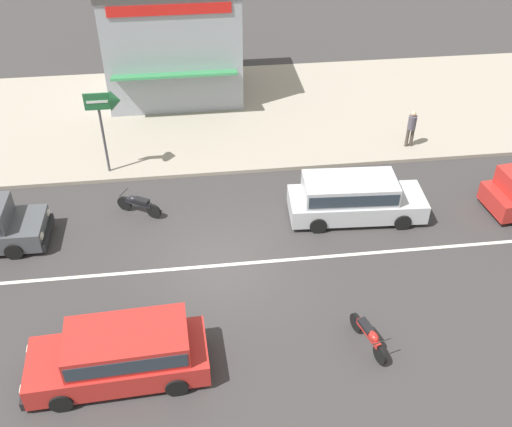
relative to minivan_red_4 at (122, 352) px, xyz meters
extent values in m
plane|color=#383535|center=(2.87, 3.97, -0.85)|extent=(160.00, 160.00, 0.00)
cube|color=silver|center=(2.87, 3.97, -0.84)|extent=(50.40, 0.14, 0.01)
cube|color=#9E9384|center=(2.87, 14.27, -0.77)|extent=(68.00, 10.00, 0.15)
cylinder|color=black|center=(13.37, 6.44, -0.55)|extent=(0.62, 0.28, 0.60)
cube|color=black|center=(-2.90, 6.02, -0.54)|extent=(0.14, 1.78, 0.28)
cube|color=white|center=(-2.92, 6.66, -0.18)|extent=(0.08, 0.24, 0.14)
cube|color=white|center=(-2.93, 5.39, -0.18)|extent=(0.08, 0.24, 0.14)
cylinder|color=black|center=(-3.84, 6.90, -0.55)|extent=(0.60, 0.23, 0.60)
cylinder|color=black|center=(-3.86, 5.17, -0.55)|extent=(0.60, 0.23, 0.60)
cube|color=red|center=(-0.13, -0.01, -0.33)|extent=(4.74, 2.05, 0.70)
cube|color=red|center=(0.16, 0.01, 0.37)|extent=(3.22, 1.80, 0.70)
cube|color=#28333D|center=(0.16, 0.01, 0.37)|extent=(3.10, 1.83, 0.45)
cube|color=black|center=(-2.51, -0.11, -0.54)|extent=(0.20, 1.81, 0.28)
cube|color=white|center=(-2.45, -0.75, -0.18)|extent=(0.09, 0.24, 0.14)
cube|color=white|center=(-2.51, 0.53, -0.18)|extent=(0.09, 0.24, 0.14)
cylinder|color=black|center=(-1.53, -0.94, -0.55)|extent=(0.61, 0.25, 0.60)
cylinder|color=black|center=(-1.61, 0.80, -0.55)|extent=(0.61, 0.25, 0.60)
cylinder|color=black|center=(1.36, -0.81, -0.55)|extent=(0.61, 0.25, 0.60)
cylinder|color=black|center=(1.28, 0.93, -0.55)|extent=(0.61, 0.25, 0.60)
cube|color=#B7BABF|center=(7.86, 6.05, -0.33)|extent=(4.88, 2.03, 0.70)
cube|color=#B7BABF|center=(7.57, 6.06, 0.37)|extent=(3.32, 1.77, 0.70)
cube|color=#28333D|center=(7.57, 6.06, 0.37)|extent=(3.19, 1.79, 0.45)
cube|color=black|center=(10.30, 5.91, -0.54)|extent=(0.22, 1.73, 0.28)
cube|color=white|center=(10.31, 6.52, -0.18)|extent=(0.09, 0.24, 0.14)
cube|color=white|center=(10.24, 5.29, -0.18)|extent=(0.09, 0.24, 0.14)
cylinder|color=black|center=(9.39, 6.80, -0.55)|extent=(0.61, 0.25, 0.60)
cylinder|color=black|center=(9.30, 5.13, -0.55)|extent=(0.61, 0.25, 0.60)
cylinder|color=black|center=(6.43, 6.97, -0.55)|extent=(0.61, 0.25, 0.60)
cylinder|color=black|center=(6.34, 5.30, -0.55)|extent=(0.61, 0.25, 0.60)
cylinder|color=black|center=(6.86, -0.45, -0.57)|extent=(0.25, 0.57, 0.56)
cylinder|color=black|center=(6.51, 0.76, -0.57)|extent=(0.25, 0.57, 0.56)
cube|color=red|center=(6.69, 0.16, -0.37)|extent=(0.43, 1.07, 0.18)
cube|color=black|center=(6.64, 0.31, -0.23)|extent=(0.39, 0.61, 0.12)
ellipsoid|color=red|center=(6.75, -0.06, -0.25)|extent=(0.34, 0.45, 0.22)
cylinder|color=#232326|center=(6.85, -0.42, -0.07)|extent=(0.55, 0.18, 0.03)
cylinder|color=black|center=(-0.39, 7.42, -0.57)|extent=(0.54, 0.36, 0.56)
cylinder|color=black|center=(0.67, 6.82, -0.57)|extent=(0.54, 0.36, 0.56)
cube|color=black|center=(0.14, 7.12, -0.37)|extent=(0.97, 0.64, 0.18)
cube|color=black|center=(0.27, 7.04, -0.23)|extent=(0.60, 0.48, 0.12)
ellipsoid|color=black|center=(-0.05, 7.23, -0.25)|extent=(0.47, 0.41, 0.22)
cylinder|color=#232326|center=(-0.37, 7.41, -0.07)|extent=(0.30, 0.50, 0.03)
cylinder|color=#4C4C51|center=(-1.13, 9.90, 0.66)|extent=(0.10, 0.10, 2.71)
cube|color=#236638|center=(-1.13, 9.86, 2.34)|extent=(0.98, 0.06, 0.66)
cone|color=#236638|center=(-0.46, 9.86, 2.34)|extent=(0.36, 0.73, 0.73)
cube|color=white|center=(-1.13, 9.83, 2.34)|extent=(0.78, 0.01, 0.10)
cylinder|color=#4C4238|center=(11.15, 10.31, -0.29)|extent=(0.14, 0.14, 0.80)
cylinder|color=#4C4238|center=(11.35, 10.31, -0.29)|extent=(0.14, 0.14, 0.80)
cylinder|color=#514C56|center=(11.25, 10.31, 0.41)|extent=(0.34, 0.34, 0.60)
sphere|color=#D6AD89|center=(11.25, 10.31, 0.82)|extent=(0.22, 0.22, 0.22)
cube|color=#999EA8|center=(1.67, 16.70, 1.84)|extent=(6.06, 4.59, 5.07)
cube|color=#33844C|center=(1.67, 14.06, 1.35)|extent=(5.45, 0.90, 0.28)
cube|color=red|center=(1.67, 14.39, 4.08)|extent=(5.15, 0.08, 0.44)
camera|label=1|loc=(2.23, -10.55, 12.34)|focal=42.00mm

